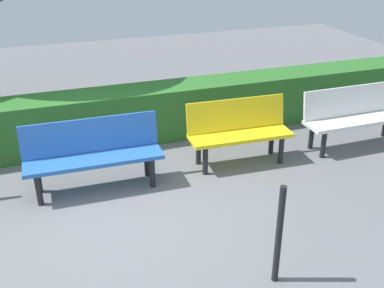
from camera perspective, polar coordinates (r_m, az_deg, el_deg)
ground_plane at (r=5.39m, az=-11.19°, el=-8.46°), size 17.04×17.04×0.00m
bench_white at (r=7.10m, az=19.49°, el=3.53°), size 1.61×0.46×0.86m
bench_yellow at (r=6.23m, az=5.76°, el=1.83°), size 1.40×0.52×0.86m
bench_blue at (r=5.71m, az=-12.11°, el=-0.90°), size 1.65×0.49×0.86m
hedge_row at (r=6.95m, az=-6.54°, el=3.66°), size 13.04×0.62×0.79m
railing_post_mid at (r=4.21m, az=10.64°, el=-11.02°), size 0.06×0.06×1.00m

